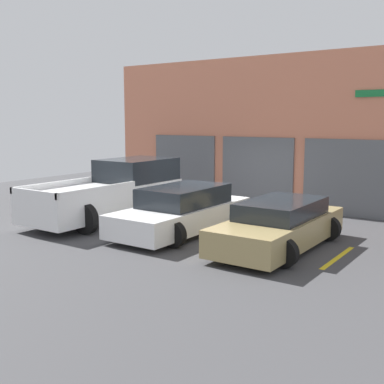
{
  "coord_description": "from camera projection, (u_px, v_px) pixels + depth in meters",
  "views": [
    {
      "loc": [
        7.84,
        -12.86,
        3.19
      ],
      "look_at": [
        0.0,
        -1.52,
        1.1
      ],
      "focal_mm": 45.0,
      "sensor_mm": 36.0,
      "label": 1
    }
  ],
  "objects": [
    {
      "name": "ground_plane",
      "position": [
        219.0,
        220.0,
        15.34
      ],
      "size": [
        28.0,
        28.0,
        0.0
      ],
      "primitive_type": "plane",
      "color": "#3D3D3F"
    },
    {
      "name": "shophouse_building",
      "position": [
        266.0,
        134.0,
        17.62
      ],
      "size": [
        13.43,
        0.68,
        5.44
      ],
      "color": "#D17A5B",
      "rests_on": "ground"
    },
    {
      "name": "pickup_truck",
      "position": [
        114.0,
        192.0,
        15.54
      ],
      "size": [
        2.63,
        5.52,
        1.86
      ],
      "color": "white",
      "rests_on": "ground"
    },
    {
      "name": "sedan_white",
      "position": [
        183.0,
        211.0,
        13.64
      ],
      "size": [
        2.26,
        4.71,
        1.31
      ],
      "color": "white",
      "rests_on": "ground"
    },
    {
      "name": "sedan_side",
      "position": [
        280.0,
        225.0,
        11.96
      ],
      "size": [
        2.16,
        4.6,
        1.2
      ],
      "color": "#9E8956",
      "rests_on": "ground"
    },
    {
      "name": "parking_stripe_far_left",
      "position": [
        75.0,
        215.0,
        16.22
      ],
      "size": [
        0.12,
        2.2,
        0.01
      ],
      "primitive_type": "cube",
      "color": "gold",
      "rests_on": "ground"
    },
    {
      "name": "parking_stripe_left",
      "position": [
        142.0,
        226.0,
        14.54
      ],
      "size": [
        0.12,
        2.2,
        0.01
      ],
      "primitive_type": "cube",
      "color": "gold",
      "rests_on": "ground"
    },
    {
      "name": "parking_stripe_centre",
      "position": [
        227.0,
        239.0,
        12.86
      ],
      "size": [
        0.12,
        2.2,
        0.01
      ],
      "primitive_type": "cube",
      "color": "gold",
      "rests_on": "ground"
    },
    {
      "name": "parking_stripe_right",
      "position": [
        338.0,
        257.0,
        11.19
      ],
      "size": [
        0.12,
        2.2,
        0.01
      ],
      "primitive_type": "cube",
      "color": "gold",
      "rests_on": "ground"
    }
  ]
}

